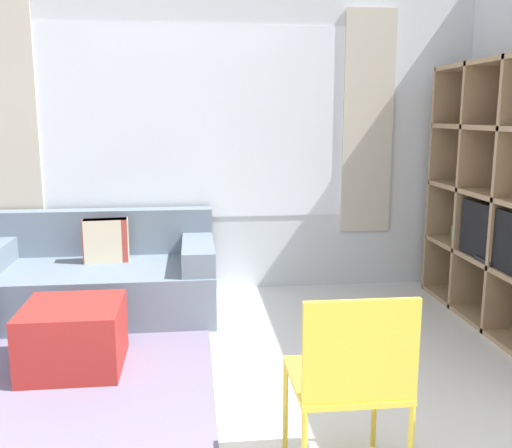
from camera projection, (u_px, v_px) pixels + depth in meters
wall_back at (195, 134)px, 4.84m from camera, size 6.00×0.11×2.70m
area_rug at (16, 370)px, 3.44m from camera, size 2.37×2.09×0.01m
couch_main at (99, 277)px, 4.45m from camera, size 1.80×0.98×0.75m
ottoman at (74, 337)px, 3.44m from camera, size 0.58×0.58×0.41m
folding_chair at (351, 374)px, 2.25m from camera, size 0.44×0.46×0.86m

